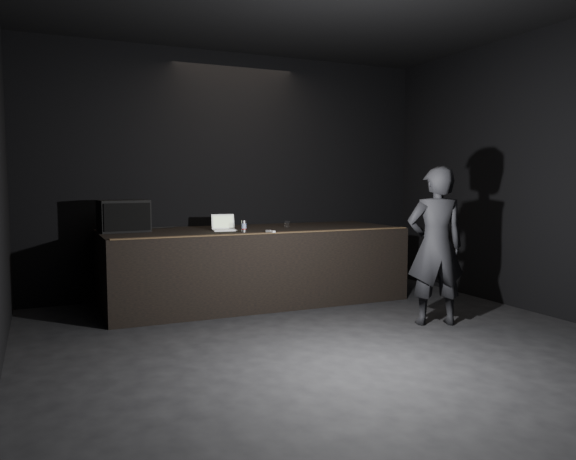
% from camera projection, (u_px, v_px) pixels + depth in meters
% --- Properties ---
extents(ground, '(7.00, 7.00, 0.00)m').
position_uv_depth(ground, '(357.00, 358.00, 5.22)').
color(ground, black).
rests_on(ground, ground).
extents(room_walls, '(6.10, 7.10, 3.52)m').
position_uv_depth(room_walls, '(359.00, 139.00, 5.04)').
color(room_walls, black).
rests_on(room_walls, ground).
extents(stage_riser, '(4.00, 1.50, 1.00)m').
position_uv_depth(stage_riser, '(254.00, 265.00, 7.66)').
color(stage_riser, black).
rests_on(stage_riser, ground).
extents(riser_lip, '(3.92, 0.10, 0.01)m').
position_uv_depth(riser_lip, '(273.00, 233.00, 6.97)').
color(riser_lip, brown).
rests_on(riser_lip, stage_riser).
extents(stage_monitor, '(0.64, 0.48, 0.40)m').
position_uv_depth(stage_monitor, '(124.00, 216.00, 7.14)').
color(stage_monitor, black).
rests_on(stage_monitor, stage_riser).
extents(cable, '(0.83, 0.23, 0.02)m').
position_uv_depth(cable, '(146.00, 229.00, 7.55)').
color(cable, black).
rests_on(cable, stage_riser).
extents(laptop, '(0.33, 0.31, 0.21)m').
position_uv_depth(laptop, '(224.00, 226.00, 7.37)').
color(laptop, white).
rests_on(laptop, stage_riser).
extents(beer_can, '(0.06, 0.06, 0.15)m').
position_uv_depth(beer_can, '(244.00, 226.00, 7.10)').
color(beer_can, silver).
rests_on(beer_can, stage_riser).
extents(plastic_cup, '(0.08, 0.08, 0.10)m').
position_uv_depth(plastic_cup, '(287.00, 224.00, 7.76)').
color(plastic_cup, white).
rests_on(plastic_cup, stage_riser).
extents(wii_remote, '(0.07, 0.17, 0.03)m').
position_uv_depth(wii_remote, '(270.00, 232.00, 7.01)').
color(wii_remote, white).
rests_on(wii_remote, stage_riser).
extents(person, '(0.77, 0.63, 1.81)m').
position_uv_depth(person, '(436.00, 246.00, 6.40)').
color(person, black).
rests_on(person, ground).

